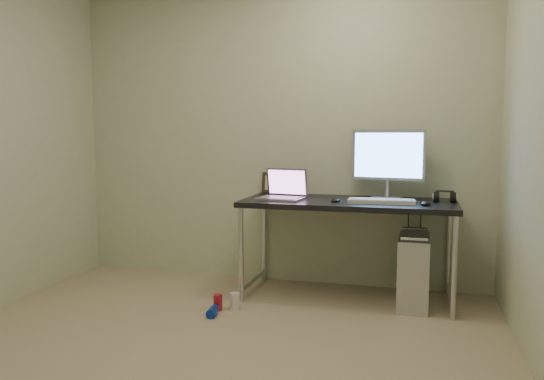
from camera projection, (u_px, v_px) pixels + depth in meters
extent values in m
plane|color=tan|center=(195.00, 363.00, 2.89)|extent=(3.50, 3.50, 0.00)
cube|color=beige|center=(277.00, 134.00, 4.44)|extent=(3.50, 0.02, 2.50)
cube|color=black|center=(348.00, 203.00, 3.99)|extent=(1.58, 0.69, 0.04)
cylinder|color=silver|center=(241.00, 255.00, 3.94)|extent=(0.04, 0.04, 0.71)
cylinder|color=silver|center=(264.00, 239.00, 4.52)|extent=(0.04, 0.04, 0.71)
cylinder|color=silver|center=(454.00, 268.00, 3.54)|extent=(0.04, 0.04, 0.71)
cylinder|color=silver|center=(449.00, 249.00, 4.13)|extent=(0.04, 0.04, 0.71)
cylinder|color=silver|center=(253.00, 280.00, 4.26)|extent=(0.04, 0.61, 0.04)
cylinder|color=silver|center=(450.00, 295.00, 3.86)|extent=(0.04, 0.61, 0.04)
cube|color=silver|center=(413.00, 271.00, 3.85)|extent=(0.22, 0.49, 0.51)
cylinder|color=silver|center=(414.00, 239.00, 3.62)|extent=(0.18, 0.03, 0.02)
cylinder|color=silver|center=(415.00, 229.00, 4.01)|extent=(0.18, 0.03, 0.02)
cylinder|color=black|center=(408.00, 241.00, 4.19)|extent=(0.01, 0.16, 0.69)
cylinder|color=black|center=(420.00, 245.00, 4.15)|extent=(0.02, 0.11, 0.71)
cylinder|color=#A9172B|center=(218.00, 302.00, 3.75)|extent=(0.08, 0.08, 0.12)
cylinder|color=white|center=(235.00, 301.00, 3.77)|extent=(0.08, 0.08, 0.12)
cylinder|color=#0A2EAA|center=(212.00, 312.00, 3.63)|extent=(0.08, 0.12, 0.06)
cube|color=silver|center=(280.00, 199.00, 4.02)|extent=(0.37, 0.28, 0.02)
cube|color=gray|center=(280.00, 197.00, 4.02)|extent=(0.32, 0.24, 0.00)
cube|color=gray|center=(287.00, 182.00, 4.13)|extent=(0.34, 0.10, 0.22)
cube|color=#764974|center=(287.00, 182.00, 4.12)|extent=(0.30, 0.08, 0.19)
cube|color=silver|center=(387.00, 197.00, 4.10)|extent=(0.25, 0.20, 0.02)
cylinder|color=silver|center=(387.00, 188.00, 4.11)|extent=(0.04, 0.04, 0.12)
cube|color=silver|center=(388.00, 155.00, 4.08)|extent=(0.57, 0.12, 0.39)
cube|color=#568BE9|center=(388.00, 155.00, 4.06)|extent=(0.51, 0.08, 0.34)
cube|color=silver|center=(381.00, 201.00, 3.82)|extent=(0.48, 0.18, 0.03)
ellipsoid|color=black|center=(426.00, 203.00, 3.70)|extent=(0.08, 0.12, 0.04)
ellipsoid|color=black|center=(336.00, 199.00, 3.90)|extent=(0.07, 0.11, 0.04)
cylinder|color=black|center=(436.00, 198.00, 3.90)|extent=(0.04, 0.10, 0.10)
cylinder|color=black|center=(453.00, 199.00, 3.87)|extent=(0.04, 0.10, 0.10)
cube|color=black|center=(445.00, 191.00, 3.88)|extent=(0.13, 0.02, 0.01)
cube|color=black|center=(275.00, 183.00, 4.46)|extent=(0.22, 0.08, 0.18)
cylinder|color=silver|center=(301.00, 190.00, 4.32)|extent=(0.01, 0.01, 0.09)
cylinder|color=silver|center=(301.00, 184.00, 4.31)|extent=(0.05, 0.04, 0.04)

